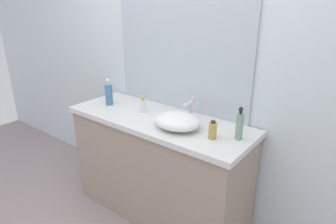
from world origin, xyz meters
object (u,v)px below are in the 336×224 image
Objects in this scene: soap_dispenser at (143,105)px; lotion_bottle at (213,130)px; perfume_bottle at (239,125)px; spray_can at (109,94)px; sink_basin at (177,121)px.

lotion_bottle is (0.68, -0.08, 0.00)m from soap_dispenser.
perfume_bottle is 1.17m from spray_can.
soap_dispenser is 0.35m from spray_can.
soap_dispenser reaches higher than lotion_bottle.
sink_basin is 1.56× the size of perfume_bottle.
perfume_bottle is at bearing 0.76° from soap_dispenser.
soap_dispenser is (-0.40, 0.09, 0.00)m from sink_basin.
spray_can is (-0.35, -0.04, 0.04)m from soap_dispenser.
perfume_bottle is 0.98× the size of spray_can.
lotion_bottle is 0.56× the size of perfume_bottle.
sink_basin is 0.43m from perfume_bottle.
spray_can reaches higher than lotion_bottle.
perfume_bottle is (0.82, 0.01, 0.04)m from soap_dispenser.
lotion_bottle is (0.28, 0.00, 0.00)m from sink_basin.
soap_dispenser reaches higher than sink_basin.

